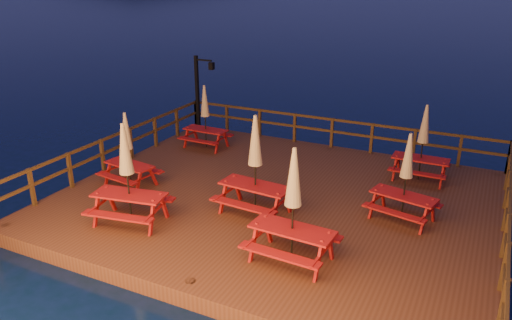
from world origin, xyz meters
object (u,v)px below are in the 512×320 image
Objects in this scene: picnic_table_0 at (127,173)px; picnic_table_1 at (423,142)px; lamp_post at (200,87)px; picnic_table_2 at (128,148)px.

picnic_table_0 reaches higher than picnic_table_1.
lamp_post reaches higher than picnic_table_1.
lamp_post is at bearing 171.00° from picnic_table_1.
lamp_post is 8.05m from picnic_table_0.
picnic_table_0 is 2.47m from picnic_table_2.
picnic_table_0 reaches higher than picnic_table_2.
lamp_post is 1.13× the size of picnic_table_0.
picnic_table_0 is (2.59, -7.61, -0.41)m from lamp_post.
picnic_table_2 is at bearing 119.43° from picnic_table_0.
picnic_table_1 is 8.86m from picnic_table_2.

